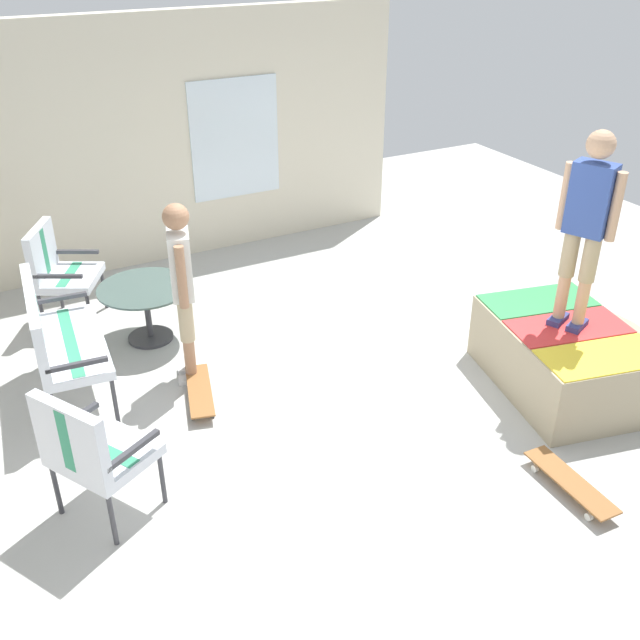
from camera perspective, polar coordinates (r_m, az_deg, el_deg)
name	(u,v)px	position (r m, az deg, el deg)	size (l,w,h in m)	color
ground_plane	(363,407)	(6.36, 3.37, -6.84)	(12.00, 12.00, 0.10)	#B2B2AD
house_facade	(159,142)	(8.76, -12.48, 13.40)	(0.23, 6.00, 2.80)	beige
skate_ramp	(566,356)	(6.72, 18.69, -2.70)	(1.85, 2.12, 0.62)	tan
patio_bench	(54,334)	(6.47, -20.03, -1.04)	(1.29, 0.65, 1.02)	#38383D
patio_chair_near_house	(56,266)	(7.74, -19.90, 3.99)	(0.81, 0.78, 1.02)	#38383D
patio_chair_by_wall	(89,448)	(5.10, -17.62, -9.47)	(0.81, 0.78, 1.02)	#38383D
patio_table	(146,302)	(7.23, -13.41, 1.36)	(0.90, 0.90, 0.57)	#38383D
person_watching	(182,282)	(6.28, -10.71, 2.96)	(0.46, 0.31, 1.65)	silver
person_skater	(587,218)	(6.18, 20.14, 7.50)	(0.45, 0.33, 1.66)	navy
skateboard_by_bench	(200,391)	(6.40, -9.38, -5.48)	(0.82, 0.40, 0.10)	brown
skateboard_spare	(570,482)	(5.70, 18.97, -11.90)	(0.81, 0.23, 0.10)	brown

